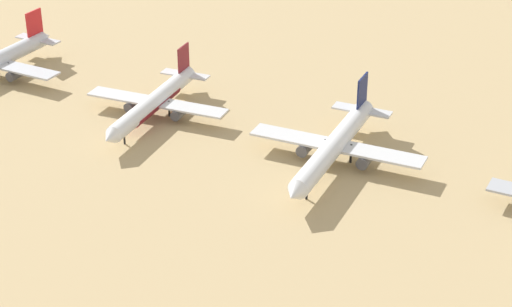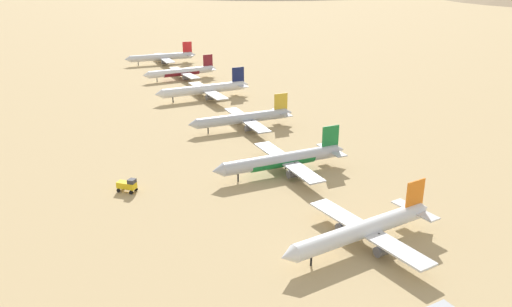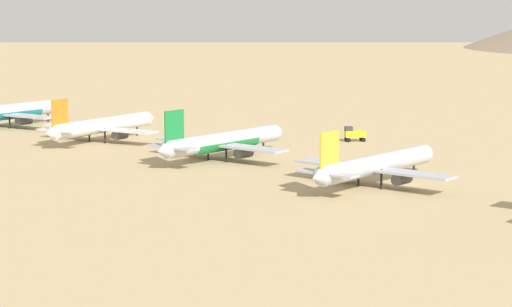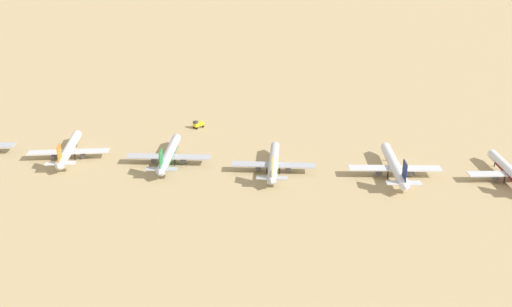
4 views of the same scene
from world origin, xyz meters
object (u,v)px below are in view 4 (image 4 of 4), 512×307
Objects in this scene: parked_jet_4 at (169,154)px; parked_jet_1 at (510,171)px; parked_jet_3 at (274,162)px; parked_jet_2 at (394,166)px; parked_jet_5 at (69,150)px; service_truck at (198,124)px.

parked_jet_1 is at bearing -92.53° from parked_jet_4.
parked_jet_2 is at bearing -90.11° from parked_jet_3.
parked_jet_1 is 182.58m from parked_jet_5.
parked_jet_5 is (8.02, 182.40, 0.11)m from parked_jet_1.
parked_jet_1 reaches higher than service_truck.
parked_jet_1 is 142.98m from service_truck.
parked_jet_5 is (6.88, 88.78, 0.03)m from parked_jet_3.
parked_jet_2 is 1.09× the size of parked_jet_3.
parked_jet_2 is at bearing -92.90° from parked_jet_5.
parked_jet_2 is 93.38m from parked_jet_4.
parked_jet_1 is 0.99× the size of parked_jet_3.
parked_jet_3 is (1.14, 93.62, 0.08)m from parked_jet_1.
parked_jet_4 is at bearing 86.90° from parked_jet_2.
parked_jet_2 is 1.08× the size of parked_jet_5.
parked_jet_4 is (6.10, 138.10, 0.18)m from parked_jet_1.
parked_jet_5 reaches higher than service_truck.
parked_jet_3 is (0.09, 48.77, -0.36)m from parked_jet_2.
parked_jet_2 is 101.80m from service_truck.
parked_jet_1 is 138.23m from parked_jet_4.
parked_jet_4 reaches higher than parked_jet_5.
parked_jet_4 is at bearing 87.47° from parked_jet_1.
parked_jet_2 is 8.26× the size of service_truck.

